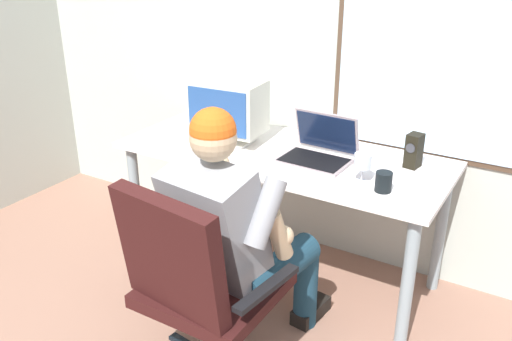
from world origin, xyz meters
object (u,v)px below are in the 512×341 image
at_px(desk, 282,169).
at_px(desk_speaker, 414,151).
at_px(office_chair, 195,278).
at_px(wine_glass, 363,162).
at_px(coffee_mug, 384,182).
at_px(laptop, 320,148).
at_px(person_seated, 237,231).
at_px(crt_monitor, 228,108).

relative_size(desk, desk_speaker, 10.13).
relative_size(desk, office_chair, 1.85).
bearing_deg(wine_glass, coffee_mug, -21.02).
xyz_separation_m(desk, laptop, (0.21, 0.02, 0.16)).
distance_m(laptop, desk_speaker, 0.47).
distance_m(laptop, coffee_mug, 0.46).
xyz_separation_m(laptop, wine_glass, (0.29, -0.16, 0.04)).
height_order(person_seated, coffee_mug, person_seated).
bearing_deg(coffee_mug, person_seated, -135.97).
relative_size(wine_glass, coffee_mug, 1.52).
bearing_deg(wine_glass, laptop, 151.35).
bearing_deg(desk_speaker, coffee_mug, -95.23).
xyz_separation_m(person_seated, laptop, (0.07, 0.68, 0.18)).
relative_size(crt_monitor, wine_glass, 2.86).
xyz_separation_m(office_chair, laptop, (0.10, 0.96, 0.28)).
height_order(desk, person_seated, person_seated).
height_order(desk, crt_monitor, crt_monitor).
distance_m(desk, wine_glass, 0.56).
distance_m(desk, crt_monitor, 0.45).
bearing_deg(desk, desk_speaker, 13.60).
xyz_separation_m(office_chair, coffee_mug, (0.52, 0.75, 0.27)).
bearing_deg(wine_glass, person_seated, -125.31).
xyz_separation_m(office_chair, crt_monitor, (-0.44, 0.93, 0.42)).
height_order(desk, laptop, laptop).
relative_size(office_chair, desk_speaker, 5.49).
height_order(desk, coffee_mug, coffee_mug).
distance_m(office_chair, desk_speaker, 1.27).
height_order(wine_glass, desk_speaker, desk_speaker).
bearing_deg(desk, office_chair, -83.54).
bearing_deg(crt_monitor, desk, 2.20).
xyz_separation_m(person_seated, coffee_mug, (0.49, 0.47, 0.17)).
bearing_deg(desk, coffee_mug, -16.86).
distance_m(person_seated, desk_speaker, 1.00).
height_order(desk, wine_glass, wine_glass).
relative_size(office_chair, coffee_mug, 10.24).
bearing_deg(desk, laptop, 4.68).
xyz_separation_m(person_seated, desk_speaker, (0.52, 0.82, 0.21)).
height_order(desk, office_chair, office_chair).
distance_m(crt_monitor, desk_speaker, 1.02).
distance_m(desk, coffee_mug, 0.67).
height_order(crt_monitor, coffee_mug, crt_monitor).
bearing_deg(crt_monitor, laptop, 3.16).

